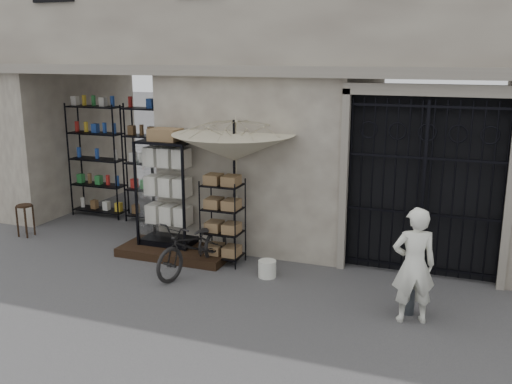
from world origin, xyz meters
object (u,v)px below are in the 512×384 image
at_px(white_bucket, 267,269).
at_px(steel_bollard, 410,285).
at_px(wire_rack, 223,223).
at_px(wooden_stool, 25,220).
at_px(market_umbrella, 234,140).
at_px(bicycle, 195,272).
at_px(display_cabinet, 167,198).
at_px(shopkeeper, 410,321).

distance_m(white_bucket, steel_bollard, 2.38).
xyz_separation_m(white_bucket, steel_bollard, (2.30, -0.57, 0.29)).
height_order(wire_rack, steel_bollard, wire_rack).
height_order(wooden_stool, steel_bollard, steel_bollard).
bearing_deg(market_umbrella, bicycle, -118.83).
xyz_separation_m(market_umbrella, wooden_stool, (-4.40, -0.22, -1.79)).
relative_size(display_cabinet, wooden_stool, 3.22).
bearing_deg(steel_bollard, bicycle, 174.16).
relative_size(white_bucket, wooden_stool, 0.45).
bearing_deg(display_cabinet, shopkeeper, 3.25).
bearing_deg(wire_rack, steel_bollard, -10.35).
height_order(wire_rack, wooden_stool, wire_rack).
xyz_separation_m(white_bucket, shopkeeper, (2.34, -0.78, -0.14)).
height_order(white_bucket, steel_bollard, steel_bollard).
distance_m(display_cabinet, market_umbrella, 1.73).
height_order(market_umbrella, steel_bollard, market_umbrella).
bearing_deg(wire_rack, white_bucket, -14.96).
distance_m(market_umbrella, bicycle, 2.29).
bearing_deg(steel_bollard, wooden_stool, 173.24).
relative_size(display_cabinet, wire_rack, 1.39).
distance_m(wooden_stool, steel_bollard, 7.55).
xyz_separation_m(bicycle, steel_bollard, (3.50, -0.36, 0.42)).
bearing_deg(steel_bollard, display_cabinet, 165.77).
height_order(bicycle, steel_bollard, bicycle).
relative_size(wire_rack, market_umbrella, 0.50).
distance_m(market_umbrella, white_bucket, 2.21).
bearing_deg(market_umbrella, white_bucket, -33.98).
relative_size(bicycle, wooden_stool, 2.70).
xyz_separation_m(display_cabinet, steel_bollard, (4.40, -1.12, -0.58)).
bearing_deg(white_bucket, wire_rack, 159.50).
bearing_deg(steel_bollard, wire_rack, 164.10).
bearing_deg(bicycle, market_umbrella, 75.13).
bearing_deg(display_cabinet, steel_bollard, 5.65).
distance_m(white_bucket, shopkeeper, 2.48).
height_order(white_bucket, wooden_stool, wooden_stool).
bearing_deg(white_bucket, display_cabinet, 165.48).
distance_m(wire_rack, market_umbrella, 1.42).
height_order(market_umbrella, wooden_stool, market_umbrella).
bearing_deg(white_bucket, wooden_stool, 176.51).
bearing_deg(steel_bollard, shopkeeper, -77.05).
height_order(wooden_stool, shopkeeper, wooden_stool).
xyz_separation_m(display_cabinet, bicycle, (0.90, -0.76, -1.00)).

